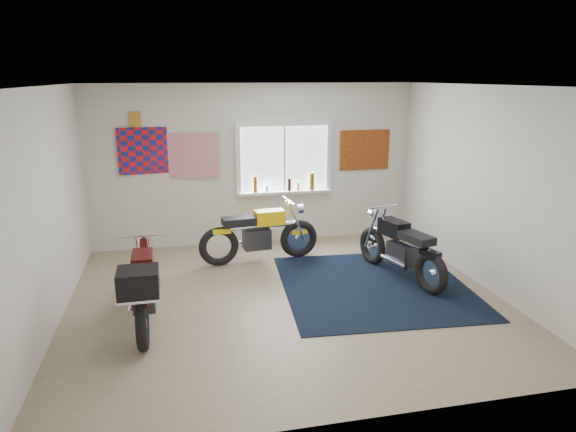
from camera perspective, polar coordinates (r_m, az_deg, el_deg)
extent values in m
plane|color=#9E896B|center=(6.76, -0.20, -9.24)|extent=(5.50, 5.50, 0.00)
plane|color=white|center=(6.15, -0.23, 14.29)|extent=(5.50, 5.50, 0.00)
plane|color=silver|center=(8.73, -3.70, 5.66)|extent=(5.50, 0.00, 5.50)
plane|color=silver|center=(4.02, 7.38, -6.13)|extent=(5.50, 0.00, 5.50)
plane|color=silver|center=(6.35, -25.24, 0.54)|extent=(0.00, 5.00, 5.00)
plane|color=silver|center=(7.39, 21.14, 2.89)|extent=(0.00, 5.00, 5.00)
cube|color=black|center=(7.26, 9.57, -7.64)|extent=(2.68, 2.77, 0.01)
cube|color=white|center=(8.79, -0.45, 6.42)|extent=(1.50, 0.02, 1.10)
cube|color=white|center=(8.70, -0.44, 10.24)|extent=(1.66, 0.06, 0.08)
cube|color=white|center=(8.89, -0.42, 2.64)|extent=(1.66, 0.06, 0.08)
cube|color=white|center=(8.65, -5.59, 6.20)|extent=(0.08, 0.06, 1.10)
cube|color=white|center=(8.97, 4.54, 6.55)|extent=(0.08, 0.06, 1.10)
cube|color=white|center=(8.77, -0.43, 6.40)|extent=(0.04, 0.06, 1.10)
cube|color=white|center=(8.82, -0.34, 2.68)|extent=(1.60, 0.16, 0.04)
cylinder|color=brown|center=(8.69, -3.65, 3.53)|extent=(0.07, 0.07, 0.28)
cylinder|color=white|center=(8.74, -2.38, 3.08)|extent=(0.06, 0.06, 0.12)
cylinder|color=black|center=(8.80, 0.15, 3.52)|extent=(0.06, 0.06, 0.22)
cylinder|color=orange|center=(8.85, 1.15, 3.31)|extent=(0.05, 0.05, 0.14)
cylinder|color=brown|center=(8.89, 2.66, 3.88)|extent=(0.09, 0.09, 0.30)
plane|color=red|center=(8.58, -15.09, 7.02)|extent=(1.00, 0.07, 1.00)
plane|color=red|center=(8.57, -10.68, 6.60)|extent=(0.90, 0.09, 0.90)
cube|color=olive|center=(8.54, -16.68, 10.26)|extent=(0.18, 0.02, 0.24)
cube|color=#A54C14|center=(9.18, 8.52, 7.26)|extent=(0.90, 0.03, 0.70)
torus|color=black|center=(8.18, 1.19, -2.52)|extent=(0.62, 0.18, 0.62)
torus|color=black|center=(7.88, -7.70, -3.38)|extent=(0.62, 0.18, 0.62)
cylinder|color=white|center=(8.18, 1.19, -2.52)|extent=(0.11, 0.10, 0.10)
cylinder|color=white|center=(7.88, -7.70, -3.38)|extent=(0.11, 0.10, 0.10)
cylinder|color=white|center=(7.93, -3.19, -1.12)|extent=(1.16, 0.19, 0.08)
cube|color=#2A2A2C|center=(7.98, -3.49, -2.54)|extent=(0.44, 0.30, 0.31)
cylinder|color=white|center=(8.14, -3.74, -2.85)|extent=(0.51, 0.11, 0.06)
cube|color=yellow|center=(7.94, -2.05, -0.13)|extent=(0.48, 0.28, 0.22)
cube|color=black|center=(7.83, -5.48, -0.55)|extent=(0.53, 0.30, 0.11)
cube|color=yellow|center=(7.81, -7.43, -1.62)|extent=(0.29, 0.17, 0.07)
cube|color=yellow|center=(8.15, 1.20, -1.78)|extent=(0.27, 0.15, 0.05)
cylinder|color=white|center=(7.96, 0.09, 1.71)|extent=(0.09, 0.57, 0.03)
cylinder|color=white|center=(8.06, 1.33, 0.79)|extent=(0.11, 0.15, 0.15)
torus|color=black|center=(8.01, 9.36, -3.26)|extent=(0.27, 0.59, 0.58)
torus|color=black|center=(7.09, 15.63, -6.14)|extent=(0.27, 0.59, 0.58)
cylinder|color=white|center=(8.01, 9.36, -3.26)|extent=(0.12, 0.12, 0.10)
cylinder|color=white|center=(7.09, 15.63, -6.14)|extent=(0.12, 0.12, 0.10)
cylinder|color=white|center=(7.44, 12.42, -2.55)|extent=(0.38, 1.14, 0.08)
cube|color=#2A2A2C|center=(7.47, 12.56, -4.12)|extent=(0.36, 0.47, 0.31)
cylinder|color=white|center=(7.42, 11.63, -4.99)|extent=(0.20, 0.51, 0.06)
cube|color=black|center=(7.53, 11.67, -1.27)|extent=(0.35, 0.51, 0.22)
cube|color=black|center=(7.18, 14.11, -2.39)|extent=(0.38, 0.56, 0.11)
cube|color=black|center=(7.03, 15.53, -3.99)|extent=(0.21, 0.31, 0.07)
cube|color=black|center=(7.98, 9.39, -2.51)|extent=(0.19, 0.28, 0.05)
cylinder|color=white|center=(7.70, 10.30, 1.02)|extent=(0.56, 0.18, 0.03)
cylinder|color=white|center=(7.88, 9.44, 0.28)|extent=(0.17, 0.13, 0.15)
torus|color=black|center=(6.88, -15.45, -6.76)|extent=(0.12, 0.59, 0.59)
torus|color=black|center=(5.72, -15.88, -11.45)|extent=(0.12, 0.59, 0.59)
cylinder|color=white|center=(6.88, -15.45, -6.76)|extent=(0.09, 0.10, 0.10)
cylinder|color=white|center=(5.72, -15.88, -11.45)|extent=(0.09, 0.10, 0.10)
cylinder|color=white|center=(6.19, -15.82, -6.59)|extent=(0.09, 1.14, 0.08)
cube|color=#2A2A2C|center=(6.22, -15.71, -8.45)|extent=(0.26, 0.41, 0.31)
cylinder|color=white|center=(6.27, -16.98, -9.27)|extent=(0.07, 0.50, 0.06)
cube|color=#3C0D09|center=(6.30, -15.85, -4.97)|extent=(0.24, 0.46, 0.22)
cube|color=black|center=(5.86, -16.02, -6.74)|extent=(0.26, 0.50, 0.11)
cube|color=#3C0D09|center=(5.65, -16.05, -8.95)|extent=(0.15, 0.27, 0.07)
cube|color=#3C0D09|center=(6.84, -15.52, -5.91)|extent=(0.13, 0.26, 0.05)
cylinder|color=white|center=(6.52, -15.89, -2.11)|extent=(0.56, 0.04, 0.03)
cylinder|color=white|center=(6.73, -15.74, -2.83)|extent=(0.15, 0.09, 0.14)
cube|color=black|center=(5.43, -16.30, -7.08)|extent=(0.41, 0.39, 0.27)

